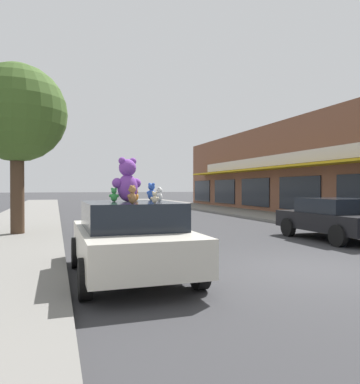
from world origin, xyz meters
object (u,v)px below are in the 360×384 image
(plush_art_car, at_px, (130,237))
(teddy_bear_blue, at_px, (152,192))
(teddy_bear_orange, at_px, (136,195))
(teddy_bear_cream, at_px, (155,197))
(teddy_bear_green, at_px, (114,195))
(parked_car_far_center, at_px, (335,218))
(street_tree, at_px, (17,114))
(teddy_bear_white, at_px, (159,194))
(teddy_bear_giant, at_px, (127,180))
(teddy_bear_brown, at_px, (132,195))

(plush_art_car, xyz_separation_m, teddy_bear_blue, (0.64, 0.85, 0.87))
(teddy_bear_blue, xyz_separation_m, teddy_bear_orange, (-0.42, -0.32, -0.06))
(teddy_bear_blue, bearing_deg, teddy_bear_cream, 131.75)
(teddy_bear_green, xyz_separation_m, teddy_bear_orange, (0.50, 0.29, -0.01))
(teddy_bear_cream, height_order, teddy_bear_orange, teddy_bear_orange)
(teddy_bear_blue, xyz_separation_m, parked_car_far_center, (6.84, 2.12, -0.91))
(teddy_bear_cream, bearing_deg, street_tree, -45.13)
(teddy_bear_white, distance_m, parked_car_far_center, 7.53)
(teddy_bear_white, bearing_deg, plush_art_car, -56.61)
(teddy_bear_giant, relative_size, teddy_bear_blue, 2.31)
(plush_art_car, bearing_deg, teddy_bear_green, 140.09)
(teddy_bear_giant, bearing_deg, teddy_bear_blue, -159.62)
(plush_art_car, bearing_deg, parked_car_far_center, 21.57)
(teddy_bear_white, xyz_separation_m, teddy_bear_blue, (0.04, 0.80, 0.04))
(teddy_bear_giant, height_order, street_tree, street_tree)
(teddy_bear_cream, distance_m, teddy_bear_blue, 1.66)
(plush_art_car, distance_m, teddy_bear_green, 0.90)
(teddy_bear_giant, bearing_deg, teddy_bear_orange, -153.29)
(teddy_bear_giant, height_order, teddy_bear_white, teddy_bear_giant)
(parked_car_far_center, bearing_deg, teddy_bear_brown, -153.06)
(teddy_bear_green, distance_m, street_tree, 7.65)
(teddy_bear_white, bearing_deg, teddy_bear_orange, -112.80)
(teddy_bear_white, height_order, teddy_bear_blue, teddy_bear_blue)
(teddy_bear_cream, xyz_separation_m, parked_car_far_center, (7.19, 3.74, -0.83))
(teddy_bear_cream, bearing_deg, teddy_bear_blue, -78.09)
(parked_car_far_center, bearing_deg, teddy_bear_cream, -152.51)
(parked_car_far_center, bearing_deg, teddy_bear_orange, -161.46)
(teddy_bear_brown, bearing_deg, teddy_bear_giant, -146.77)
(teddy_bear_cream, relative_size, teddy_bear_blue, 0.57)
(teddy_bear_orange, bearing_deg, teddy_bear_white, 88.93)
(plush_art_car, height_order, street_tree, street_tree)
(teddy_bear_green, relative_size, street_tree, 0.05)
(teddy_bear_cream, xyz_separation_m, teddy_bear_orange, (-0.07, 1.31, 0.02))
(teddy_bear_white, bearing_deg, teddy_bear_blue, -153.89)
(teddy_bear_green, xyz_separation_m, teddy_bear_white, (0.88, -0.19, 0.01))
(teddy_bear_cream, xyz_separation_m, teddy_bear_blue, (0.35, 1.62, 0.08))
(teddy_bear_green, xyz_separation_m, street_tree, (-2.37, 6.75, 2.71))
(street_tree, bearing_deg, teddy_bear_blue, -61.75)
(plush_art_car, distance_m, teddy_bear_giant, 1.15)
(teddy_bear_cream, relative_size, teddy_bear_brown, 0.68)
(plush_art_car, relative_size, teddy_bear_orange, 16.12)
(teddy_bear_giant, bearing_deg, street_tree, -88.77)
(teddy_bear_brown, bearing_deg, street_tree, -122.59)
(teddy_bear_white, height_order, street_tree, street_tree)
(teddy_bear_brown, bearing_deg, teddy_bear_white, -178.02)
(teddy_bear_blue, bearing_deg, teddy_bear_white, 140.90)
(teddy_bear_cream, height_order, teddy_bear_white, teddy_bear_white)
(teddy_bear_orange, height_order, street_tree, street_tree)
(teddy_bear_green, height_order, teddy_bear_brown, teddy_bear_brown)
(teddy_bear_giant, xyz_separation_m, teddy_bear_green, (-0.28, -0.06, -0.29))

